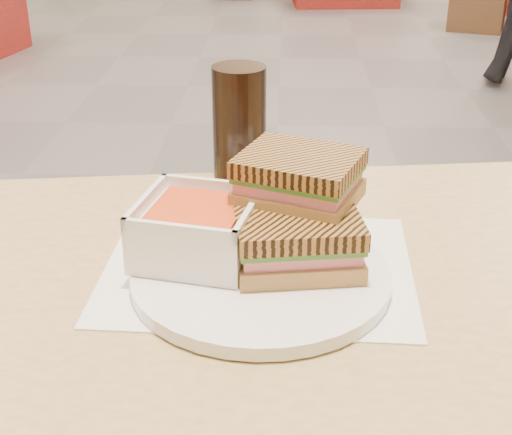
{
  "coord_description": "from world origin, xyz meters",
  "views": [
    {
      "loc": [
        0.04,
        -2.69,
        1.16
      ],
      "look_at": [
        0.01,
        -2.0,
        0.82
      ],
      "focal_mm": 52.3,
      "sensor_mm": 36.0,
      "label": 1
    }
  ],
  "objects_px": {
    "main_table": "(228,398)",
    "cola_glass": "(239,123)",
    "panini_lower": "(297,239)",
    "plate": "(261,277)",
    "soup_bowl": "(198,231)"
  },
  "relations": [
    {
      "from": "main_table",
      "to": "cola_glass",
      "type": "bearing_deg",
      "value": 91.09
    },
    {
      "from": "main_table",
      "to": "cola_glass",
      "type": "height_order",
      "value": "cola_glass"
    },
    {
      "from": "main_table",
      "to": "cola_glass",
      "type": "distance_m",
      "value": 0.39
    },
    {
      "from": "main_table",
      "to": "panini_lower",
      "type": "relative_size",
      "value": 8.98
    },
    {
      "from": "plate",
      "to": "main_table",
      "type": "bearing_deg",
      "value": -124.78
    },
    {
      "from": "main_table",
      "to": "soup_bowl",
      "type": "relative_size",
      "value": 8.97
    },
    {
      "from": "soup_bowl",
      "to": "panini_lower",
      "type": "height_order",
      "value": "soup_bowl"
    },
    {
      "from": "cola_glass",
      "to": "main_table",
      "type": "bearing_deg",
      "value": -88.91
    },
    {
      "from": "soup_bowl",
      "to": "cola_glass",
      "type": "height_order",
      "value": "cola_glass"
    },
    {
      "from": "panini_lower",
      "to": "cola_glass",
      "type": "height_order",
      "value": "cola_glass"
    },
    {
      "from": "plate",
      "to": "cola_glass",
      "type": "bearing_deg",
      "value": 97.81
    },
    {
      "from": "panini_lower",
      "to": "plate",
      "type": "bearing_deg",
      "value": -156.03
    },
    {
      "from": "main_table",
      "to": "cola_glass",
      "type": "relative_size",
      "value": 8.22
    },
    {
      "from": "main_table",
      "to": "soup_bowl",
      "type": "height_order",
      "value": "soup_bowl"
    },
    {
      "from": "plate",
      "to": "cola_glass",
      "type": "distance_m",
      "value": 0.3
    }
  ]
}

